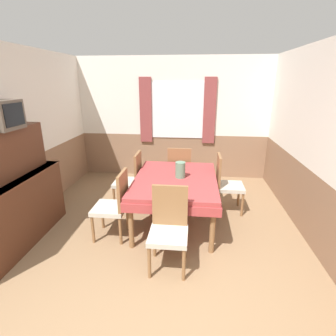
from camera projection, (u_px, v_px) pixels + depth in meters
name	position (u px, v px, depth m)	size (l,w,h in m)	color
wall_back	(173.00, 119.00, 5.75)	(4.53, 0.10, 2.60)	white
wall_left	(22.00, 137.00, 3.91)	(0.05, 4.68, 2.60)	white
wall_right	(314.00, 144.00, 3.51)	(0.05, 4.68, 2.60)	white
dining_table	(176.00, 184.00, 3.92)	(1.23, 1.62, 0.73)	#9E3838
chair_left_far	(131.00, 178.00, 4.49)	(0.44, 0.44, 0.97)	brown
chair_head_near	(169.00, 226.00, 3.02)	(0.44, 0.44, 0.97)	brown
chair_head_window	(180.00, 170.00, 4.89)	(0.44, 0.44, 0.97)	brown
chair_right_far	(226.00, 182.00, 4.33)	(0.44, 0.44, 0.97)	brown
chair_left_near	(115.00, 203.00, 3.58)	(0.44, 0.44, 0.97)	brown
sideboard	(14.00, 197.00, 3.42)	(0.46, 1.61, 1.53)	#4C2819
tv	(3.00, 115.00, 3.16)	(0.29, 0.43, 0.35)	#51473D
vase	(180.00, 170.00, 3.87)	(0.15, 0.15, 0.24)	slate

